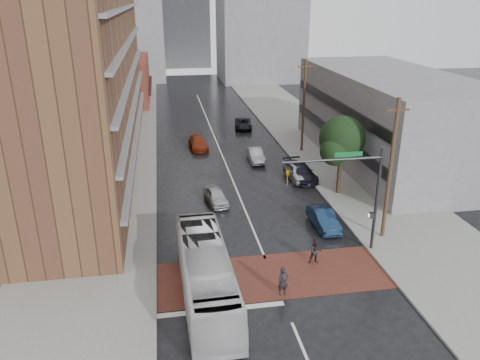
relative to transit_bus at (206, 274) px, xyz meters
name	(u,v)px	position (x,y,z in m)	size (l,w,h in m)	color
ground	(274,280)	(4.19, 1.00, -1.54)	(160.00, 160.00, 0.00)	black
crosswalk	(272,276)	(4.19, 1.50, -1.53)	(14.00, 5.00, 0.02)	maroon
sidewalk_west	(113,158)	(-7.31, 26.00, -1.47)	(9.00, 90.00, 0.15)	gray
sidewalk_east	(322,147)	(15.69, 26.00, -1.47)	(9.00, 90.00, 0.15)	gray
apartment_block	(69,19)	(-9.81, 25.00, 12.46)	(10.00, 44.00, 28.00)	brown
storefront_west	(123,80)	(-7.81, 55.00, 1.96)	(8.00, 16.00, 7.00)	maroon
building_east	(388,117)	(20.69, 21.00, 2.96)	(11.00, 26.00, 9.00)	gray
distant_tower_center	(183,14)	(4.19, 96.00, 10.46)	(12.00, 10.00, 24.00)	gray
street_tree	(342,141)	(12.71, 13.03, 3.19)	(4.20, 4.10, 6.90)	#332319
signal_mast	(357,186)	(10.04, 3.50, 3.19)	(6.50, 0.30, 7.20)	#2D2D33
utility_pole_near	(390,170)	(12.99, 5.00, 3.60)	(1.60, 0.26, 10.00)	#473321
utility_pole_far	(304,106)	(12.99, 25.00, 3.60)	(1.60, 0.26, 10.00)	#473321
transit_bus	(206,274)	(0.00, 0.00, 0.00)	(2.59, 11.06, 3.08)	#BCBCBE
pedestrian_a	(283,281)	(4.34, -0.50, -0.65)	(0.65, 0.43, 1.78)	black
pedestrian_b	(316,251)	(7.24, 2.50, -0.70)	(0.82, 0.64, 1.68)	black
car_travel_a	(216,196)	(2.07, 12.81, -0.90)	(1.51, 3.75, 1.28)	#B6BABE
car_travel_b	(256,155)	(7.35, 22.64, -0.88)	(1.39, 4.00, 1.32)	#B7BBBF
car_travel_c	(198,143)	(1.86, 27.94, -0.88)	(1.84, 4.53, 1.31)	maroon
suv_travel	(243,124)	(8.33, 35.64, -0.91)	(2.09, 4.53, 1.26)	black
car_parked_near	(324,219)	(9.39, 7.21, -0.87)	(1.42, 4.08, 1.34)	#142846
car_parked_mid	(300,172)	(10.49, 17.00, -0.82)	(2.03, 4.98, 1.45)	black
car_parked_far	(298,171)	(10.22, 17.00, -0.78)	(1.79, 4.46, 1.52)	#B8BAC0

